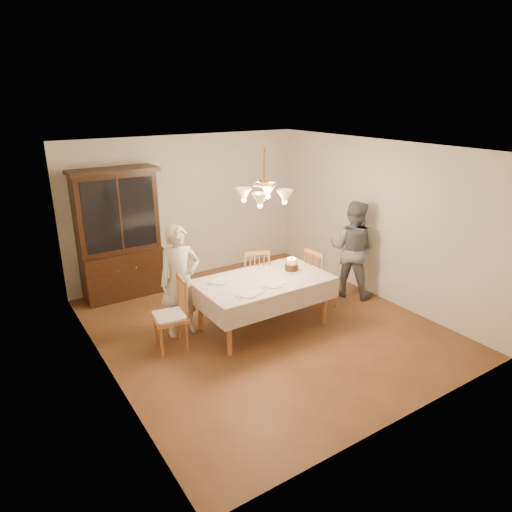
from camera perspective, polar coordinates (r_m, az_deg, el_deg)
ground at (r=6.86m, az=0.92°, el=-8.76°), size 5.00×5.00×0.00m
room_shell at (r=6.27m, az=1.00°, el=4.06°), size 5.00×5.00×5.00m
dining_table at (r=6.57m, az=0.95°, el=-3.51°), size 1.90×1.10×0.76m
china_hutch at (r=7.86m, az=-16.73°, el=2.34°), size 1.38×0.54×2.16m
chair_far_side at (r=7.29m, az=-0.23°, el=-3.13°), size 0.55×0.54×1.00m
chair_left_end at (r=6.23m, az=-10.66°, el=-7.54°), size 0.48×0.49×1.00m
chair_right_end at (r=7.33m, az=8.07°, el=-3.20°), size 0.46×0.48×1.00m
elderly_woman at (r=6.44m, az=-9.48°, el=-3.12°), size 0.62×0.44×1.61m
adult_in_grey at (r=7.77m, az=11.96°, el=0.86°), size 0.94×1.00×1.64m
birthday_cake at (r=6.83m, az=4.44°, el=-1.44°), size 0.30×0.30×0.20m
place_setting_near_left at (r=6.03m, az=-0.85°, el=-4.82°), size 0.38×0.23×0.02m
place_setting_near_right at (r=6.33m, az=2.29°, el=-3.63°), size 0.39×0.24×0.02m
place_setting_far_left at (r=6.47m, az=-4.48°, el=-3.16°), size 0.40×0.25×0.02m
chandelier at (r=6.17m, az=1.02°, el=7.60°), size 0.62×0.62×0.73m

